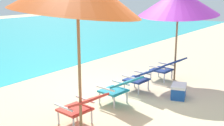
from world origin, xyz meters
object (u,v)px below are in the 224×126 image
Objects in this scene: lounge_chair_far_left at (81,105)px; lounge_chair_far_right at (167,66)px; lounge_chair_near_left at (120,87)px; lounge_chair_near_right at (143,76)px; cooler_box at (179,91)px; beach_umbrella_right at (178,2)px.

lounge_chair_far_right is (3.45, -0.04, 0.00)m from lounge_chair_far_left.
lounge_chair_near_left and lounge_chair_near_right have the same top height.
lounge_chair_near_left is at bearing 1.12° from lounge_chair_far_left.
lounge_chair_far_left is 1.24m from lounge_chair_near_left.
lounge_chair_near_left is (1.24, 0.02, 0.00)m from lounge_chair_far_left.
lounge_chair_near_right is (1.01, 0.02, 0.00)m from lounge_chair_near_left.
cooler_box is at bearing -36.92° from lounge_chair_near_left.
beach_umbrella_right reaches higher than lounge_chair_near_right.
lounge_chair_near_left is 2.98m from beach_umbrella_right.
lounge_chair_far_right is at bearing 36.75° from cooler_box.
cooler_box is at bearing -19.30° from lounge_chair_far_left.
cooler_box is (-1.07, -0.80, -0.24)m from lounge_chair_far_right.
lounge_chair_far_right is 0.35× the size of beach_umbrella_right.
lounge_chair_far_left is 1.01× the size of lounge_chair_near_left.
cooler_box is (-1.27, -0.67, -1.97)m from beach_umbrella_right.
lounge_chair_far_left is 1.69× the size of cooler_box.
lounge_chair_far_left is at bearing -178.88° from lounge_chair_near_left.
lounge_chair_far_right reaches higher than cooler_box.
lounge_chair_far_left is 4.05m from beach_umbrella_right.
lounge_chair_far_left is 1.02× the size of lounge_chair_near_right.
lounge_chair_far_left is 1.03× the size of lounge_chair_far_right.
lounge_chair_far_left and lounge_chair_near_left have the same top height.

